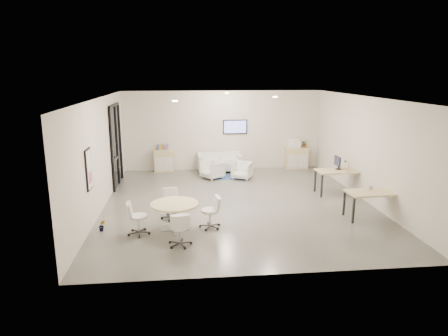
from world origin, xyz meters
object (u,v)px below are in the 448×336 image
sideboard_right (297,158)px  round_table (175,206)px  armchair_right (242,170)px  desk_front (374,194)px  sideboard_left (164,161)px  desk_rear (340,173)px  armchair_left (212,169)px  loveseat (219,163)px

sideboard_right → round_table: (-4.93, -6.29, 0.20)m
armchair_right → desk_front: 5.41m
sideboard_right → sideboard_left: bearing=179.9°
sideboard_right → desk_rear: bearing=-83.7°
armchair_left → desk_front: desk_front is taller
sideboard_right → desk_front: 5.96m
loveseat → armchair_right: loveseat is taller
loveseat → armchair_right: size_ratio=2.54×
sideboard_right → loveseat: size_ratio=0.50×
desk_rear → round_table: (-5.33, -2.65, -0.06)m
loveseat → armchair_left: (-0.36, -1.05, 0.01)m
sideboard_left → sideboard_right: 5.46m
loveseat → armchair_right: (0.75, -1.21, -0.00)m
loveseat → round_table: loveseat is taller
armchair_right → sideboard_left: bearing=179.3°
desk_front → armchair_right: bearing=119.7°
armchair_right → desk_front: desk_front is taller
armchair_right → round_table: (-2.43, -4.89, 0.30)m
sideboard_right → armchair_left: sideboard_right is taller
desk_rear → round_table: 5.95m
sideboard_left → loveseat: 2.23m
loveseat → round_table: (-1.68, -6.10, 0.30)m
loveseat → desk_rear: size_ratio=1.16×
sideboard_right → round_table: size_ratio=0.75×
sideboard_left → desk_rear: (5.86, -3.65, 0.26)m
desk_front → armchair_left: bearing=127.6°
desk_rear → desk_front: 2.30m
armchair_right → round_table: round_table is taller
armchair_left → desk_front: 6.20m
sideboard_right → desk_rear: size_ratio=0.59×
sideboard_right → armchair_left: bearing=-160.9°
armchair_right → desk_rear: size_ratio=0.46×
armchair_left → armchair_right: 1.12m
sideboard_right → round_table: bearing=-128.1°
armchair_left → round_table: bearing=-49.9°
sideboard_right → desk_rear: (0.40, -3.64, 0.26)m
armchair_right → desk_rear: (2.90, -2.23, 0.36)m
sideboard_right → armchair_left: (-3.61, -1.25, -0.09)m
desk_rear → desk_front: desk_rear is taller
loveseat → armchair_left: bearing=-112.4°
desk_rear → armchair_left: bearing=148.3°
round_table → desk_rear: bearing=26.5°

